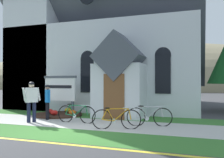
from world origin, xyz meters
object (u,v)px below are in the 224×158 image
object	(u,v)px
church_sign	(60,90)
cyclist_in_orange_jersey	(32,98)
bicycle_white	(116,119)
cyclist_in_green_jersey	(48,99)
bicycle_orange	(149,116)
bicycle_blue	(76,114)

from	to	relation	value
church_sign	cyclist_in_orange_jersey	xyz separation A→B (m)	(0.10, -2.43, -0.30)
bicycle_white	cyclist_in_green_jersey	size ratio (longest dim) A/B	1.08
church_sign	cyclist_in_orange_jersey	size ratio (longest dim) A/B	1.18
cyclist_in_green_jersey	cyclist_in_orange_jersey	bearing A→B (deg)	-99.53
bicycle_orange	church_sign	bearing A→B (deg)	162.51
bicycle_white	cyclist_in_green_jersey	xyz separation A→B (m)	(-3.72, 1.12, 0.54)
church_sign	cyclist_in_green_jersey	xyz separation A→B (m)	(0.26, -1.48, -0.40)
bicycle_white	cyclist_in_orange_jersey	distance (m)	3.93
bicycle_orange	cyclist_in_green_jersey	bearing A→B (deg)	178.92
church_sign	bicycle_blue	world-z (taller)	church_sign
church_sign	bicycle_orange	distance (m)	5.32
bicycle_white	cyclist_in_orange_jersey	world-z (taller)	cyclist_in_orange_jersey
cyclist_in_green_jersey	bicycle_orange	bearing A→B (deg)	-1.08
bicycle_blue	cyclist_in_green_jersey	world-z (taller)	cyclist_in_green_jersey
church_sign	bicycle_orange	bearing A→B (deg)	-17.49
church_sign	bicycle_orange	world-z (taller)	church_sign
bicycle_blue	bicycle_white	distance (m)	2.19
church_sign	bicycle_white	world-z (taller)	church_sign
bicycle_blue	cyclist_in_orange_jersey	xyz separation A→B (m)	(-1.83, -0.59, 0.65)
bicycle_orange	bicycle_white	size ratio (longest dim) A/B	1.01
bicycle_blue	cyclist_in_orange_jersey	distance (m)	2.02
cyclist_in_green_jersey	cyclist_in_orange_jersey	size ratio (longest dim) A/B	0.92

